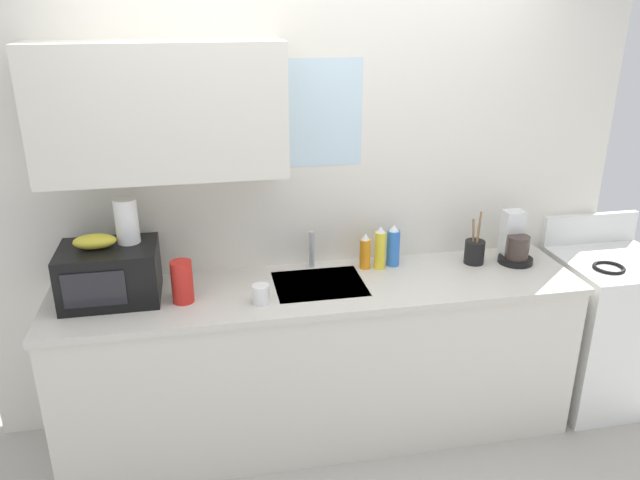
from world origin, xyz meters
The scene contains 14 objects.
kitchen_wall_assembly centered at (-0.15, 0.31, 1.36)m, with size 3.49×0.42×2.50m.
counter_unit centered at (0.00, 0.00, 0.46)m, with size 2.72×0.63×0.90m.
sink_faucet centered at (0.00, 0.24, 1.00)m, with size 0.03×0.03×0.21m, color #B2B5BA.
stove_range centered at (1.71, 0.00, 0.46)m, with size 0.60×0.60×1.08m.
microwave centered at (-1.03, 0.05, 1.04)m, with size 0.46×0.35×0.27m.
banana_bunch centered at (-1.08, 0.05, 1.20)m, with size 0.20×0.11×0.07m, color gold.
paper_towel_roll centered at (-0.93, 0.10, 1.28)m, with size 0.11×0.11×0.22m, color white.
coffee_maker centered at (1.13, 0.11, 1.00)m, with size 0.19×0.21×0.28m.
dish_soap_bottle_orange centered at (0.28, 0.17, 0.99)m, with size 0.06×0.06×0.20m.
dish_soap_bottle_yellow centered at (0.36, 0.15, 1.01)m, with size 0.06×0.06×0.24m.
dish_soap_bottle_blue centered at (0.44, 0.18, 1.01)m, with size 0.07×0.07×0.24m.
cereal_canister centered at (-0.69, -0.05, 1.01)m, with size 0.10×0.10×0.21m, color red.
mug_white centered at (-0.32, -0.14, 0.95)m, with size 0.08×0.08×0.10m, color white.
utensil_crock centered at (0.90, 0.12, 0.97)m, with size 0.11×0.11×0.29m.
Camera 1 is at (-0.55, -2.82, 2.27)m, focal length 34.70 mm.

